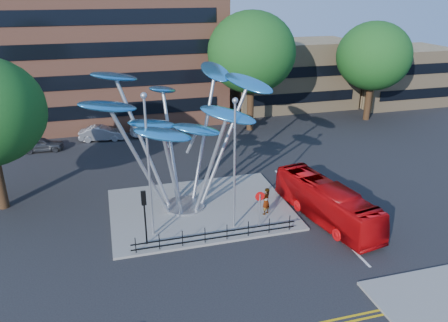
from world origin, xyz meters
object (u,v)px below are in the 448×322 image
object	(u,v)px
leaf_sculpture	(179,111)
tree_right	(252,52)
street_lamp_left	(148,155)
parked_car_left	(42,144)
tree_far	(374,56)
traffic_light_island	(144,206)
red_bus	(326,202)
pedestrian	(266,201)
street_lamp_right	(235,153)
no_entry_sign_island	(260,203)
parked_car_mid	(102,133)
parked_car_right	(155,128)

from	to	relation	value
leaf_sculpture	tree_right	bearing A→B (deg)	56.69
street_lamp_left	parked_car_left	world-z (taller)	street_lamp_left
tree_far	traffic_light_island	bearing A→B (deg)	-144.16
leaf_sculpture	red_bus	bearing A→B (deg)	-25.53
tree_right	leaf_sculpture	world-z (taller)	tree_right
traffic_light_island	tree_far	bearing A→B (deg)	35.84
red_bus	pedestrian	world-z (taller)	red_bus
street_lamp_right	traffic_light_island	world-z (taller)	street_lamp_right
street_lamp_right	no_entry_sign_island	world-z (taller)	street_lamp_right
parked_car_mid	parked_car_right	xyz separation A→B (m)	(5.21, 0.31, 0.01)
no_entry_sign_island	parked_car_right	world-z (taller)	no_entry_sign_island
traffic_light_island	parked_car_right	xyz separation A→B (m)	(3.06, 20.50, -1.89)
tree_far	street_lamp_right	world-z (taller)	tree_far
tree_far	no_entry_sign_island	size ratio (longest dim) A/B	4.41
street_lamp_left	pedestrian	distance (m)	8.64
traffic_light_island	parked_car_mid	bearing A→B (deg)	96.09
red_bus	pedestrian	bearing A→B (deg)	147.86
parked_car_left	parked_car_right	bearing A→B (deg)	-77.08
tree_right	red_bus	distance (m)	20.65
leaf_sculpture	pedestrian	world-z (taller)	leaf_sculpture
leaf_sculpture	pedestrian	size ratio (longest dim) A/B	6.73
street_lamp_right	red_bus	world-z (taller)	street_lamp_right
leaf_sculpture	street_lamp_right	distance (m)	4.83
pedestrian	parked_car_right	size ratio (longest dim) A/B	0.38
red_bus	parked_car_right	world-z (taller)	red_bus
red_bus	parked_car_mid	world-z (taller)	red_bus
parked_car_left	tree_far	bearing A→B (deg)	-85.89
tree_far	red_bus	distance (m)	25.50
tree_right	traffic_light_island	distance (m)	24.06
parked_car_mid	parked_car_right	world-z (taller)	parked_car_right
street_lamp_left	parked_car_right	size ratio (longest dim) A/B	1.76
tree_far	parked_car_mid	world-z (taller)	tree_far
tree_right	parked_car_right	xyz separation A→B (m)	(-9.94, 1.00, -7.31)
tree_far	street_lamp_left	distance (m)	32.37
traffic_light_island	parked_car_right	bearing A→B (deg)	81.51
street_lamp_left	traffic_light_island	bearing A→B (deg)	-116.57
pedestrian	parked_car_mid	world-z (taller)	pedestrian
leaf_sculpture	red_bus	size ratio (longest dim) A/B	1.41
street_lamp_right	parked_car_mid	bearing A→B (deg)	111.24
parked_car_left	pedestrian	bearing A→B (deg)	-135.03
red_bus	pedestrian	xyz separation A→B (m)	(-3.60, 1.46, -0.16)
no_entry_sign_island	pedestrian	xyz separation A→B (m)	(1.00, 1.49, -0.72)
tree_right	parked_car_mid	distance (m)	16.85
parked_car_left	red_bus	bearing A→B (deg)	-131.44
parked_car_left	tree_right	bearing A→B (deg)	-84.82
tree_right	parked_car_mid	bearing A→B (deg)	177.38
street_lamp_left	parked_car_left	distance (m)	19.89
red_bus	parked_car_left	world-z (taller)	red_bus
street_lamp_left	red_bus	distance (m)	11.87
leaf_sculpture	parked_car_mid	xyz separation A→B (m)	(-5.09, 16.01, -6.16)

